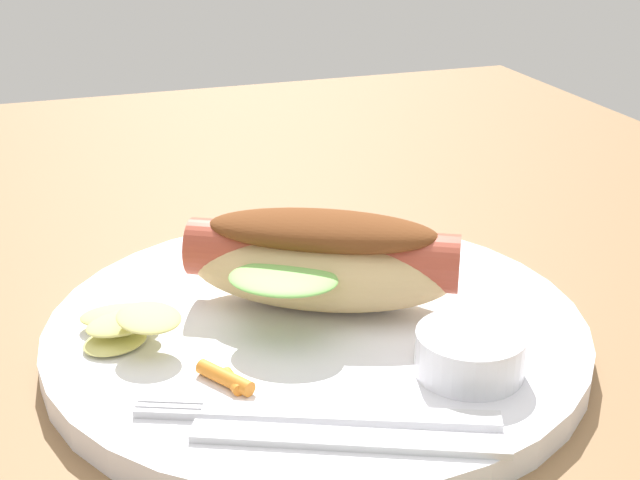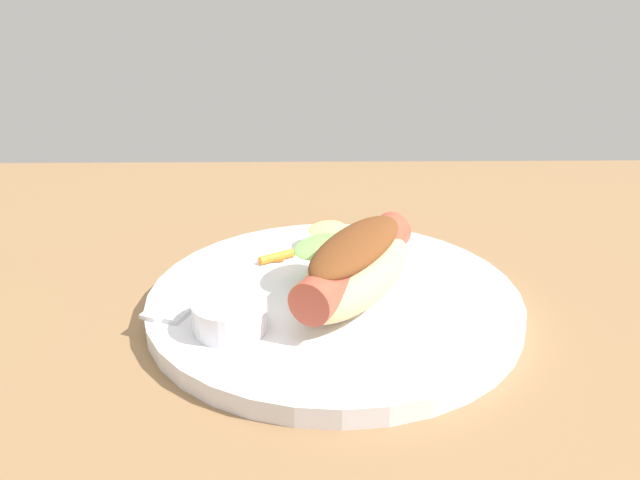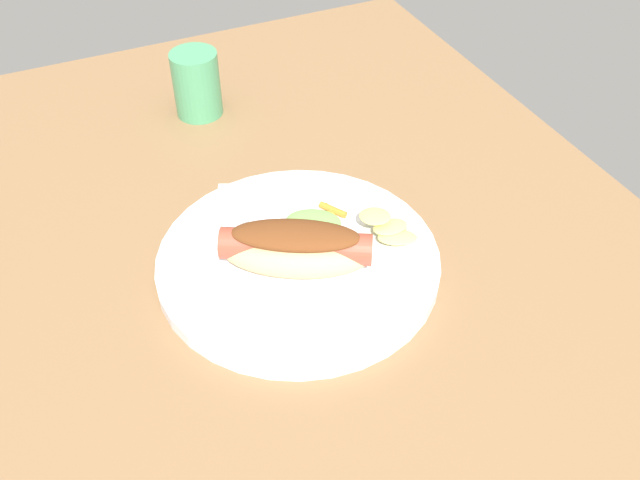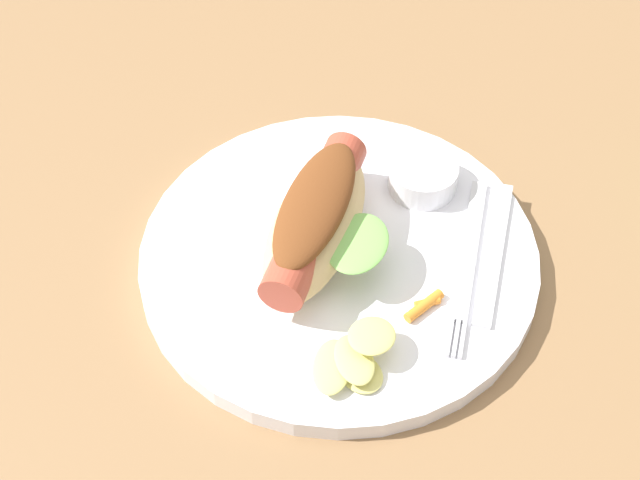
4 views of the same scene
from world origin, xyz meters
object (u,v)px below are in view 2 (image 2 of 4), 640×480
Objects in this scene: chips_pile at (341,232)px; carrot_garnish at (276,257)px; hot_dog at (355,266)px; knife at (198,280)px; sauce_ramekin at (230,316)px; fork at (224,277)px; plate at (334,302)px.

carrot_garnish is (-6.07, -4.04, -0.69)cm from chips_pile.
hot_dog is 4.99× the size of carrot_garnish.
knife is at bearing -147.07° from chips_pile.
sauce_ramekin is 0.34× the size of fork.
plate is at bearing -84.05° from fork.
chips_pile reaches higher than fork.
sauce_ramekin is at bearing 144.65° from hot_dog.
fork reaches higher than plate.
fork is at bearing -143.61° from chips_pile.
fork and knife have the same top height.
fork is at bearing 163.25° from plate.
hot_dog is 13.78cm from knife.
fork is 2.20cm from knife.
sauce_ramekin reaches higher than carrot_garnish.
knife is 7.61cm from carrot_garnish.
sauce_ramekin is (-7.91, -5.49, 1.93)cm from plate.
plate is 1.83× the size of hot_dog.
hot_dog is 11.46cm from chips_pile.
carrot_garnish is at bearing -27.37° from fork.
plate is 4.16× the size of chips_pile.
knife is 14.92cm from chips_pile.
sauce_ramekin is 0.39× the size of knife.
chips_pile is at bearing 60.82° from sauce_ramekin.
hot_dog is at bearing -85.75° from fork.
hot_dog is 2.27× the size of chips_pile.
fork is at bearing 100.17° from hot_dog.
sauce_ramekin reaches higher than fork.
plate is 9.83cm from fork.
sauce_ramekin is (-9.51, -4.65, -1.81)cm from hot_dog.
chips_pile is at bearing -32.98° from knife.
knife is at bearing 114.69° from sauce_ramekin.
carrot_garnish reaches higher than fork.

